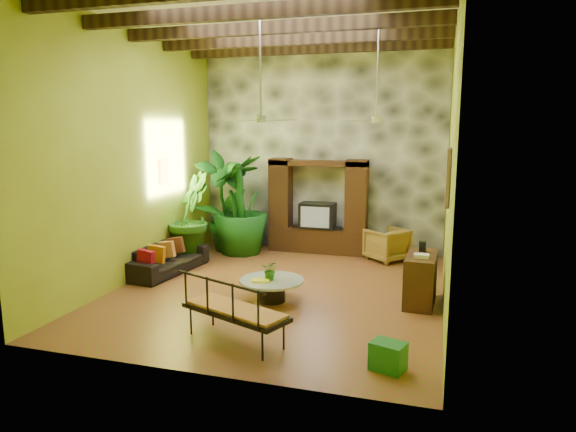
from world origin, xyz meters
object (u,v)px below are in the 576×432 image
(coffee_table, at_px, (272,287))
(tall_plant_a, at_px, (223,201))
(entertainment_center, at_px, (318,213))
(iron_bench, at_px, (233,308))
(side_console, at_px, (421,279))
(ceiling_fan_back, at_px, (377,109))
(green_bin, at_px, (388,356))
(tall_plant_c, at_px, (241,205))
(sofa, at_px, (167,258))
(ceiling_fan_front, at_px, (261,107))
(tall_plant_b, at_px, (189,217))
(wicker_armchair, at_px, (387,244))

(coffee_table, bearing_deg, tall_plant_a, 126.08)
(entertainment_center, xyz_separation_m, iron_bench, (0.12, -5.67, -0.44))
(side_console, bearing_deg, ceiling_fan_back, 132.29)
(tall_plant_a, relative_size, coffee_table, 2.20)
(ceiling_fan_back, xyz_separation_m, green_bin, (0.72, -3.91, -3.22))
(tall_plant_c, height_order, coffee_table, tall_plant_c)
(entertainment_center, bearing_deg, green_bin, -68.36)
(ceiling_fan_back, xyz_separation_m, sofa, (-4.25, -0.75, -3.10))
(coffee_table, distance_m, side_console, 2.62)
(entertainment_center, height_order, ceiling_fan_front, ceiling_fan_front)
(ceiling_fan_front, distance_m, iron_bench, 3.59)
(side_console, bearing_deg, ceiling_fan_front, -169.41)
(tall_plant_b, bearing_deg, side_console, -16.14)
(sofa, bearing_deg, ceiling_fan_back, -73.48)
(green_bin, bearing_deg, ceiling_fan_back, 100.43)
(tall_plant_a, height_order, tall_plant_b, tall_plant_a)
(entertainment_center, height_order, sofa, entertainment_center)
(entertainment_center, relative_size, wicker_armchair, 2.88)
(wicker_armchair, height_order, side_console, side_console)
(sofa, distance_m, iron_bench, 4.08)
(iron_bench, bearing_deg, green_bin, 17.25)
(wicker_armchair, xyz_separation_m, side_console, (0.87, -2.80, 0.06))
(wicker_armchair, bearing_deg, tall_plant_b, -33.27)
(entertainment_center, xyz_separation_m, coffee_table, (0.07, -3.78, -0.71))
(coffee_table, height_order, iron_bench, iron_bench)
(wicker_armchair, distance_m, iron_bench, 5.56)
(ceiling_fan_front, bearing_deg, tall_plant_a, 124.95)
(tall_plant_b, distance_m, iron_bench, 4.92)
(tall_plant_b, xyz_separation_m, side_console, (5.25, -1.52, -0.59))
(ceiling_fan_front, bearing_deg, iron_bench, -81.42)
(tall_plant_c, xyz_separation_m, coffee_table, (1.83, -3.13, -0.95))
(entertainment_center, bearing_deg, coffee_table, -88.98)
(ceiling_fan_front, distance_m, ceiling_fan_back, 2.41)
(wicker_armchair, height_order, coffee_table, wicker_armchair)
(entertainment_center, height_order, green_bin, entertainment_center)
(entertainment_center, bearing_deg, iron_bench, -88.77)
(iron_bench, bearing_deg, tall_plant_a, 137.08)
(ceiling_fan_back, height_order, tall_plant_a, ceiling_fan_back)
(ceiling_fan_front, xyz_separation_m, tall_plant_c, (-1.56, 2.89, -2.20))
(tall_plant_b, relative_size, coffee_table, 1.80)
(sofa, relative_size, iron_bench, 1.18)
(ceiling_fan_back, distance_m, green_bin, 5.11)
(tall_plant_a, xyz_separation_m, green_bin, (4.59, -5.28, -1.07))
(green_bin, bearing_deg, side_console, 84.03)
(ceiling_fan_front, distance_m, tall_plant_a, 4.21)
(entertainment_center, xyz_separation_m, ceiling_fan_back, (1.60, -1.94, 2.44))
(entertainment_center, height_order, tall_plant_a, tall_plant_a)
(coffee_table, relative_size, iron_bench, 0.65)
(wicker_armchair, bearing_deg, ceiling_fan_back, 35.70)
(wicker_armchair, bearing_deg, entertainment_center, -60.90)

